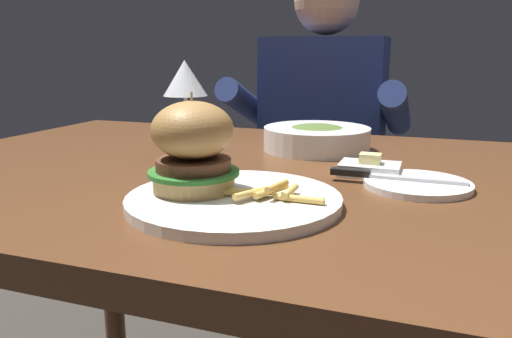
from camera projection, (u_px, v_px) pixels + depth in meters
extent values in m
cube|color=#56331C|center=(268.00, 181.00, 0.86)|extent=(1.37, 0.87, 0.04)
cylinder|color=#56331C|center=(110.00, 253.00, 1.49)|extent=(0.06, 0.06, 0.70)
cylinder|color=white|center=(234.00, 200.00, 0.66)|extent=(0.28, 0.28, 0.01)
cylinder|color=tan|center=(194.00, 182.00, 0.67)|extent=(0.11, 0.11, 0.02)
cylinder|color=#2D7028|center=(194.00, 172.00, 0.67)|extent=(0.12, 0.12, 0.01)
cylinder|color=brown|center=(194.00, 164.00, 0.67)|extent=(0.10, 0.10, 0.02)
ellipsoid|color=#A97A41|center=(193.00, 130.00, 0.66)|extent=(0.11, 0.11, 0.08)
cylinder|color=#CCB78C|center=(192.00, 111.00, 0.65)|extent=(0.00, 0.00, 0.05)
cylinder|color=#E0B251|center=(299.00, 199.00, 0.62)|extent=(0.06, 0.01, 0.01)
cylinder|color=#E0B251|center=(247.00, 192.00, 0.65)|extent=(0.07, 0.03, 0.01)
cylinder|color=#EABC5B|center=(250.00, 193.00, 0.63)|extent=(0.03, 0.05, 0.01)
cylinder|color=#EABC5B|center=(271.00, 191.00, 0.65)|extent=(0.03, 0.06, 0.01)
cylinder|color=#EABC5B|center=(290.00, 191.00, 0.64)|extent=(0.01, 0.05, 0.01)
cylinder|color=gold|center=(277.00, 186.00, 0.64)|extent=(0.02, 0.05, 0.01)
cylinder|color=silver|center=(187.00, 156.00, 0.96)|extent=(0.07, 0.07, 0.00)
cylinder|color=silver|center=(186.00, 126.00, 0.94)|extent=(0.01, 0.01, 0.11)
cone|color=silver|center=(185.00, 78.00, 0.92)|extent=(0.08, 0.08, 0.07)
cylinder|color=white|center=(417.00, 184.00, 0.74)|extent=(0.16, 0.16, 0.01)
cube|color=silver|center=(418.00, 179.00, 0.74)|extent=(0.14, 0.02, 0.00)
cube|color=black|center=(350.00, 172.00, 0.77)|extent=(0.06, 0.02, 0.01)
cube|color=white|center=(370.00, 169.00, 0.82)|extent=(0.10, 0.07, 0.02)
cube|color=#F4E58C|center=(370.00, 158.00, 0.81)|extent=(0.03, 0.03, 0.02)
cylinder|color=white|center=(317.00, 139.00, 1.02)|extent=(0.22, 0.22, 0.05)
ellipsoid|color=#4C662D|center=(317.00, 130.00, 1.02)|extent=(0.12, 0.12, 0.02)
cube|color=#282833|center=(318.00, 271.00, 1.65)|extent=(0.30, 0.22, 0.46)
cube|color=navy|center=(323.00, 124.00, 1.53)|extent=(0.36, 0.20, 0.52)
sphere|color=tan|center=(327.00, 2.00, 1.45)|extent=(0.19, 0.19, 0.19)
cylinder|color=navy|center=(247.00, 105.00, 1.52)|extent=(0.07, 0.34, 0.18)
cylinder|color=navy|center=(396.00, 110.00, 1.37)|extent=(0.07, 0.34, 0.18)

